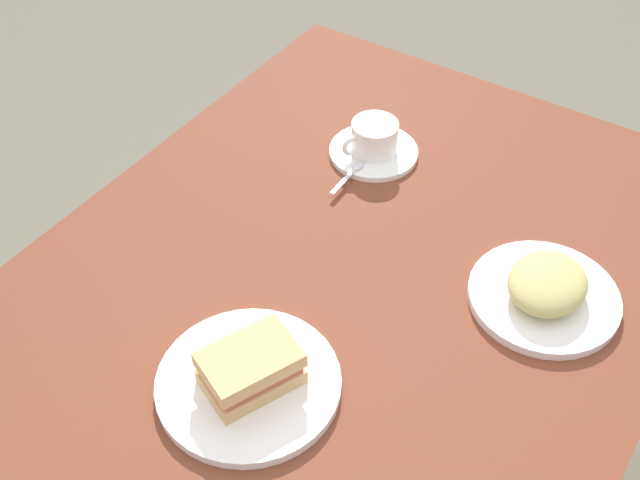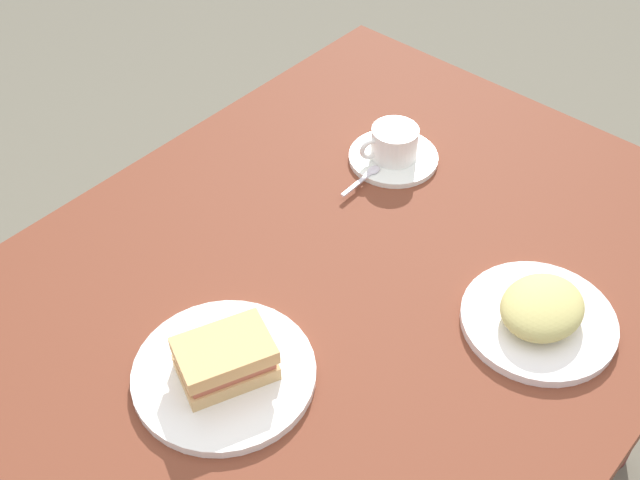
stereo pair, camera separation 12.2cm
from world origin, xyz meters
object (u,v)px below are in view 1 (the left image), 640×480
(sandwich_plate, at_px, (249,383))
(side_plate, at_px, (544,297))
(coffee_cup, at_px, (374,136))
(sandwich_front, at_px, (251,368))
(dining_table, at_px, (318,350))
(spoon, at_px, (352,172))
(coffee_saucer, at_px, (374,152))

(sandwich_plate, relative_size, side_plate, 1.12)
(side_plate, bearing_deg, coffee_cup, 67.75)
(coffee_cup, bearing_deg, sandwich_front, -166.95)
(sandwich_plate, bearing_deg, side_plate, -36.87)
(dining_table, xyz_separation_m, side_plate, (0.20, -0.26, 0.10))
(dining_table, height_order, spoon, spoon)
(sandwich_plate, bearing_deg, sandwich_front, -82.27)
(spoon, bearing_deg, sandwich_front, -165.12)
(dining_table, bearing_deg, spoon, 22.53)
(spoon, relative_size, side_plate, 0.44)
(coffee_saucer, relative_size, side_plate, 0.71)
(coffee_saucer, xyz_separation_m, side_plate, (-0.16, -0.38, 0.00))
(sandwich_front, relative_size, coffee_cup, 1.42)
(sandwich_plate, relative_size, coffee_cup, 2.40)
(coffee_cup, height_order, side_plate, coffee_cup)
(dining_table, height_order, sandwich_plate, sandwich_plate)
(sandwich_plate, relative_size, spoon, 2.52)
(dining_table, xyz_separation_m, spoon, (0.28, 0.12, 0.10))
(coffee_cup, bearing_deg, coffee_saucer, -24.86)
(sandwich_plate, xyz_separation_m, coffee_saucer, (0.52, 0.11, -0.00))
(sandwich_front, bearing_deg, spoon, 14.88)
(dining_table, distance_m, sandwich_front, 0.21)
(spoon, bearing_deg, dining_table, -157.47)
(sandwich_plate, distance_m, sandwich_front, 0.04)
(sandwich_plate, bearing_deg, coffee_cup, 12.42)
(dining_table, distance_m, sandwich_plate, 0.19)
(spoon, bearing_deg, sandwich_plate, -165.84)
(side_plate, bearing_deg, sandwich_front, 143.67)
(sandwich_front, distance_m, spoon, 0.46)
(dining_table, distance_m, coffee_saucer, 0.39)
(coffee_saucer, relative_size, coffee_cup, 1.52)
(sandwich_front, height_order, coffee_cup, sandwich_front)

